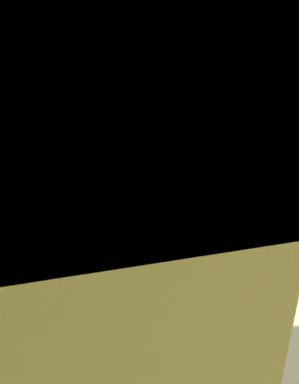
% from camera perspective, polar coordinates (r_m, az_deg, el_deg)
% --- Properties ---
extents(wall_back, '(3.89, 0.12, 2.73)m').
position_cam_1_polar(wall_back, '(1.73, -15.12, 5.37)').
color(wall_back, beige).
rests_on(wall_back, ground_plane).
extents(counter_run, '(3.01, 0.63, 0.90)m').
position_cam_1_polar(counter_run, '(1.86, -2.37, -26.18)').
color(counter_run, '#D4C771').
rests_on(counter_run, ground_plane).
extents(upper_cabinets, '(2.35, 0.35, 0.63)m').
position_cam_1_polar(upper_cabinets, '(1.27, -9.28, 19.66)').
color(upper_cabinets, '#D6CC6D').
extents(oven_range, '(0.67, 0.64, 1.08)m').
position_cam_1_polar(oven_range, '(3.37, -2.65, -2.47)').
color(oven_range, black).
rests_on(oven_range, ground_plane).
extents(microwave, '(0.53, 0.38, 0.26)m').
position_cam_1_polar(microwave, '(2.29, -3.41, 1.08)').
color(microwave, '#B7BABF').
rests_on(microwave, counter_run).
extents(bowl, '(0.20, 0.20, 0.06)m').
position_cam_1_polar(bowl, '(1.42, 2.45, -17.23)').
color(bowl, '#4C8CBF').
rests_on(bowl, counter_run).
extents(kettle, '(0.20, 0.15, 0.15)m').
position_cam_1_polar(kettle, '(1.90, 0.77, -5.41)').
color(kettle, '#B7BABF').
rests_on(kettle, counter_run).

